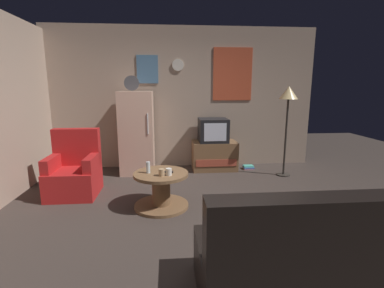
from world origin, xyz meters
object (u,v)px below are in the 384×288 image
standing_lamp (288,100)px  fridge (137,132)px  armchair (75,172)px  mug_ceramic_white (169,172)px  mug_ceramic_tan (162,172)px  tv_stand (214,155)px  wine_glass (148,167)px  couch (314,262)px  remote_control (167,172)px  crt_tv (213,130)px  coffee_table (161,190)px  book_stack (248,167)px

standing_lamp → fridge: bearing=170.9°
standing_lamp → armchair: bearing=-170.0°
mug_ceramic_white → mug_ceramic_tan: size_ratio=1.00×
tv_stand → wine_glass: (-1.15, -1.69, 0.28)m
mug_ceramic_white → armchair: bearing=153.1°
tv_stand → wine_glass: size_ratio=5.60×
wine_glass → mug_ceramic_white: size_ratio=1.67×
couch → mug_ceramic_white: bearing=122.5°
remote_control → crt_tv: bearing=63.5°
fridge → wine_glass: bearing=-79.4°
standing_lamp → couch: size_ratio=0.94×
crt_tv → coffee_table: (-0.96, -1.69, -0.53)m
mug_ceramic_white → mug_ceramic_tan: (-0.09, -0.02, 0.00)m
coffee_table → book_stack: 2.34m
fridge → tv_stand: (1.45, 0.07, -0.48)m
armchair → couch: 3.41m
coffee_table → wine_glass: bearing=179.8°
coffee_table → mug_ceramic_white: bearing=-49.1°
tv_stand → wine_glass: 2.06m
wine_glass → mug_ceramic_tan: 0.23m
tv_stand → couch: couch is taller
wine_glass → standing_lamp: bearing=27.1°
fridge → wine_glass: 1.66m
coffee_table → armchair: size_ratio=0.75×
mug_ceramic_white → remote_control: bearing=99.3°
fridge → mug_ceramic_tan: (0.48, -1.76, -0.23)m
fridge → tv_stand: size_ratio=2.11×
fridge → book_stack: size_ratio=8.84×
remote_control → armchair: 1.51m
tv_stand → remote_control: tv_stand is taller
mug_ceramic_tan → tv_stand: bearing=61.9°
fridge → crt_tv: fridge is taller
fridge → tv_stand: 1.53m
crt_tv → armchair: crt_tv is taller
coffee_table → wine_glass: wine_glass is taller
fridge → coffee_table: (0.47, -1.62, -0.52)m
fridge → remote_control: size_ratio=11.80×
couch → crt_tv: bearing=93.4°
coffee_table → remote_control: 0.26m
mug_ceramic_tan → remote_control: 0.15m
coffee_table → tv_stand: bearing=59.7°
wine_glass → couch: (1.32, -1.78, -0.24)m
couch → book_stack: bearing=81.8°
couch → remote_control: bearing=121.4°
fridge → coffee_table: size_ratio=2.46×
remote_control → book_stack: (1.57, 1.65, -0.45)m
crt_tv → tv_stand: bearing=1.8°
fridge → armchair: fridge is taller
wine_glass → armchair: armchair is taller
remote_control → book_stack: remote_control is taller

